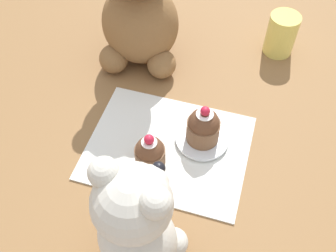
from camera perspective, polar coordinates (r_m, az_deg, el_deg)
name	(u,v)px	position (r m, az deg, el deg)	size (l,w,h in m)	color
ground_plane	(168,148)	(0.61, 0.00, -3.21)	(4.00, 4.00, 0.00)	olive
knitted_placemat	(168,147)	(0.61, 0.00, -3.05)	(0.24, 0.19, 0.01)	silver
teddy_bear_cream	(137,223)	(0.45, -4.54, -13.89)	(0.12, 0.11, 0.19)	beige
teddy_bear_tan	(138,3)	(0.67, -4.32, 17.32)	(0.15, 0.14, 0.26)	olive
cupcake_near_cream_bear	(150,152)	(0.57, -2.65, -3.83)	(0.05, 0.05, 0.06)	brown
saucer_plate	(202,138)	(0.61, 4.96, -1.77)	(0.08, 0.08, 0.01)	silver
cupcake_near_tan_bear	(203,126)	(0.59, 5.16, -0.06)	(0.05, 0.05, 0.07)	brown
juice_glass	(281,34)	(0.76, 16.11, 12.67)	(0.05, 0.05, 0.08)	#EADB66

